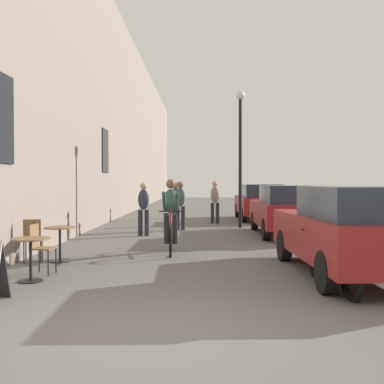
# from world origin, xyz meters

# --- Properties ---
(ground_plane) EXTENTS (88.00, 88.00, 0.00)m
(ground_plane) POSITION_xyz_m (0.00, 0.00, 0.00)
(ground_plane) COLOR #5B5954
(building_facade_left) EXTENTS (0.54, 68.00, 9.51)m
(building_facade_left) POSITION_xyz_m (-3.45, 14.00, 4.76)
(building_facade_left) COLOR gray
(building_facade_left) RESTS_ON ground_plane
(cafe_table_near) EXTENTS (0.64, 0.64, 0.72)m
(cafe_table_near) POSITION_xyz_m (-2.26, 2.80, 0.52)
(cafe_table_near) COLOR black
(cafe_table_near) RESTS_ON ground_plane
(cafe_chair_near_toward_street) EXTENTS (0.42, 0.42, 0.89)m
(cafe_chair_near_toward_street) POSITION_xyz_m (-2.33, 3.45, 0.52)
(cafe_chair_near_toward_street) COLOR black
(cafe_chair_near_toward_street) RESTS_ON ground_plane
(cafe_table_mid) EXTENTS (0.64, 0.64, 0.72)m
(cafe_table_mid) POSITION_xyz_m (-2.34, 4.70, 0.52)
(cafe_table_mid) COLOR black
(cafe_table_mid) RESTS_ON ground_plane
(cafe_chair_mid_toward_street) EXTENTS (0.46, 0.46, 0.89)m
(cafe_chair_mid_toward_street) POSITION_xyz_m (-2.88, 4.63, 0.52)
(cafe_chair_mid_toward_street) COLOR black
(cafe_chair_mid_toward_street) RESTS_ON ground_plane
(cyclist_on_bicycle) EXTENTS (0.52, 1.76, 1.74)m
(cyclist_on_bicycle) POSITION_xyz_m (-0.14, 6.03, 0.81)
(cyclist_on_bicycle) COLOR black
(cyclist_on_bicycle) RESTS_ON ground_plane
(pedestrian_near) EXTENTS (0.37, 0.29, 1.63)m
(pedestrian_near) POSITION_xyz_m (-1.19, 9.38, 0.92)
(pedestrian_near) COLOR #26262D
(pedestrian_near) RESTS_ON ground_plane
(pedestrian_mid) EXTENTS (0.36, 0.27, 1.66)m
(pedestrian_mid) POSITION_xyz_m (-0.14, 11.16, 0.93)
(pedestrian_mid) COLOR #26262D
(pedestrian_mid) RESTS_ON ground_plane
(pedestrian_far) EXTENTS (0.36, 0.27, 1.69)m
(pedestrian_far) POSITION_xyz_m (1.12, 13.55, 0.95)
(pedestrian_far) COLOR #26262D
(pedestrian_far) RESTS_ON ground_plane
(pedestrian_furthest) EXTENTS (0.36, 0.27, 1.66)m
(pedestrian_furthest) POSITION_xyz_m (-0.54, 15.95, 0.93)
(pedestrian_furthest) COLOR #26262D
(pedestrian_furthest) RESTS_ON ground_plane
(street_lamp) EXTENTS (0.32, 0.32, 4.90)m
(street_lamp) POSITION_xyz_m (1.98, 11.94, 3.11)
(street_lamp) COLOR black
(street_lamp) RESTS_ON ground_plane
(parked_car_nearest) EXTENTS (1.99, 4.48, 1.57)m
(parked_car_nearest) POSITION_xyz_m (3.19, 3.38, 0.81)
(parked_car_nearest) COLOR maroon
(parked_car_nearest) RESTS_ON ground_plane
(parked_car_second) EXTENTS (1.84, 4.33, 1.54)m
(parked_car_second) POSITION_xyz_m (3.21, 9.60, 0.80)
(parked_car_second) COLOR maroon
(parked_car_second) RESTS_ON ground_plane
(parked_car_third) EXTENTS (1.87, 4.34, 1.54)m
(parked_car_third) POSITION_xyz_m (3.12, 15.41, 0.80)
(parked_car_third) COLOR maroon
(parked_car_third) RESTS_ON ground_plane
(parked_motorcycle) EXTENTS (0.62, 2.15, 0.92)m
(parked_motorcycle) POSITION_xyz_m (2.60, 2.38, 0.40)
(parked_motorcycle) COLOR black
(parked_motorcycle) RESTS_ON ground_plane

